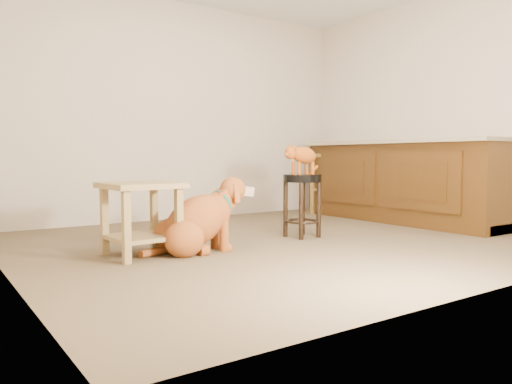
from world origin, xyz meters
TOP-DOWN VIEW (x-y plane):
  - floor at (0.00, 0.00)m, footprint 4.50×4.00m
  - room_shell at (0.00, 0.00)m, footprint 4.54×4.04m
  - cabinet_run at (1.94, 0.30)m, footprint 0.70×2.56m
  - padded_stool at (0.28, 0.06)m, footprint 0.36×0.36m
  - wood_stool at (1.85, 1.36)m, footprint 0.55×0.55m
  - side_table at (-1.30, 0.06)m, footprint 0.57×0.57m
  - golden_retriever at (-0.88, -0.05)m, footprint 0.99×0.50m
  - tabby_kitten at (0.27, 0.06)m, footprint 0.50×0.20m

SIDE VIEW (x-z plane):
  - floor at x=0.00m, z-range -0.01..0.01m
  - golden_retriever at x=-0.88m, z-range -0.08..0.55m
  - side_table at x=-1.30m, z-range 0.09..0.65m
  - wood_stool at x=1.85m, z-range 0.02..0.81m
  - padded_stool at x=0.28m, z-range 0.12..0.71m
  - cabinet_run at x=1.94m, z-range -0.03..0.91m
  - tabby_kitten at x=0.27m, z-range 0.60..0.92m
  - room_shell at x=0.00m, z-range 0.37..2.99m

